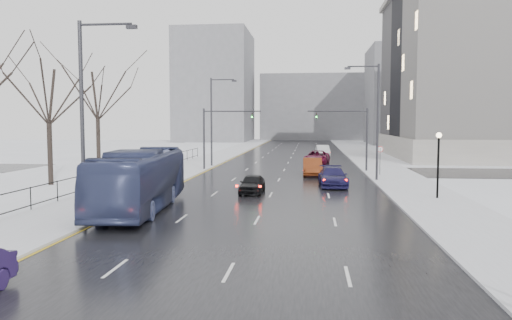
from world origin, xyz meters
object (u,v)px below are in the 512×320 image
(sedan_right_near, at_px, (312,167))
(no_uturn_sign, at_px, (380,152))
(tree_park_d, at_px, (51,186))
(sedan_right_distant, at_px, (323,151))
(lamppost_r_mid, at_px, (438,155))
(sedan_center_near, at_px, (252,184))
(streetlight_r_mid, at_px, (375,116))
(streetlight_l_near, at_px, (86,112))
(mast_signal_right, at_px, (356,132))
(tree_park_e, at_px, (99,173))
(mast_signal_left, at_px, (214,131))
(streetlight_l_far, at_px, (213,117))
(bus, at_px, (141,180))
(sedan_right_far, at_px, (333,177))
(sedan_right_cross, at_px, (317,157))

(sedan_right_near, bearing_deg, no_uturn_sign, 0.69)
(tree_park_d, height_order, sedan_right_distant, tree_park_d)
(lamppost_r_mid, height_order, sedan_center_near, lamppost_r_mid)
(streetlight_r_mid, xyz_separation_m, streetlight_l_near, (-16.33, -20.00, 0.00))
(tree_park_d, relative_size, sedan_right_near, 2.48)
(mast_signal_right, distance_m, sedan_center_near, 18.85)
(streetlight_l_near, bearing_deg, tree_park_e, 112.69)
(mast_signal_left, height_order, sedan_right_near, mast_signal_left)
(streetlight_l_far, height_order, sedan_right_distant, streetlight_l_far)
(tree_park_d, bearing_deg, streetlight_r_mid, 13.01)
(tree_park_d, xyz_separation_m, bus, (10.80, -9.70, 1.79))
(tree_park_e, relative_size, sedan_right_far, 2.58)
(tree_park_e, bearing_deg, streetlight_l_near, -67.31)
(tree_park_e, height_order, mast_signal_left, tree_park_e)
(streetlight_l_near, bearing_deg, streetlight_l_far, 90.00)
(sedan_center_near, bearing_deg, streetlight_r_mid, 42.45)
(streetlight_l_near, distance_m, sedan_center_near, 14.32)
(lamppost_r_mid, height_order, mast_signal_right, mast_signal_right)
(streetlight_r_mid, bearing_deg, sedan_right_far, -132.91)
(sedan_right_cross, bearing_deg, sedan_right_near, -84.74)
(bus, bearing_deg, sedan_right_far, 40.51)
(streetlight_l_far, bearing_deg, sedan_right_distant, 53.98)
(streetlight_l_far, distance_m, sedan_right_far, 20.93)
(sedan_right_near, bearing_deg, sedan_center_near, -110.81)
(sedan_right_distant, bearing_deg, lamppost_r_mid, -84.46)
(mast_signal_left, distance_m, sedan_right_far, 17.13)
(lamppost_r_mid, bearing_deg, mast_signal_left, 135.52)
(tree_park_e, relative_size, sedan_right_near, 2.68)
(lamppost_r_mid, bearing_deg, no_uturn_sign, 97.33)
(no_uturn_sign, relative_size, sedan_right_distant, 0.53)
(sedan_center_near, relative_size, sedan_right_distant, 0.78)
(tree_park_d, height_order, no_uturn_sign, tree_park_d)
(streetlight_r_mid, relative_size, sedan_right_cross, 1.74)
(no_uturn_sign, distance_m, sedan_right_distant, 25.89)
(tree_park_e, xyz_separation_m, streetlight_l_far, (10.03, 8.00, 5.62))
(streetlight_l_far, xyz_separation_m, sedan_center_near, (6.79, -20.38, -4.90))
(streetlight_l_near, height_order, sedan_right_distant, streetlight_l_near)
(tree_park_d, xyz_separation_m, no_uturn_sign, (27.00, 10.00, 2.30))
(streetlight_l_far, relative_size, no_uturn_sign, 3.70)
(sedan_right_near, bearing_deg, tree_park_e, 178.04)
(sedan_right_far, bearing_deg, streetlight_r_mid, 44.90)
(tree_park_d, height_order, lamppost_r_mid, tree_park_d)
(tree_park_d, height_order, mast_signal_left, mast_signal_left)
(sedan_right_distant, bearing_deg, tree_park_d, -126.01)
(tree_park_d, distance_m, mast_signal_right, 29.05)
(streetlight_l_near, height_order, mast_signal_left, streetlight_l_near)
(no_uturn_sign, distance_m, bus, 25.51)
(bus, bearing_deg, mast_signal_right, 53.73)
(bus, xyz_separation_m, sedan_right_near, (9.92, 19.48, -0.92))
(streetlight_l_far, bearing_deg, streetlight_l_near, -90.00)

